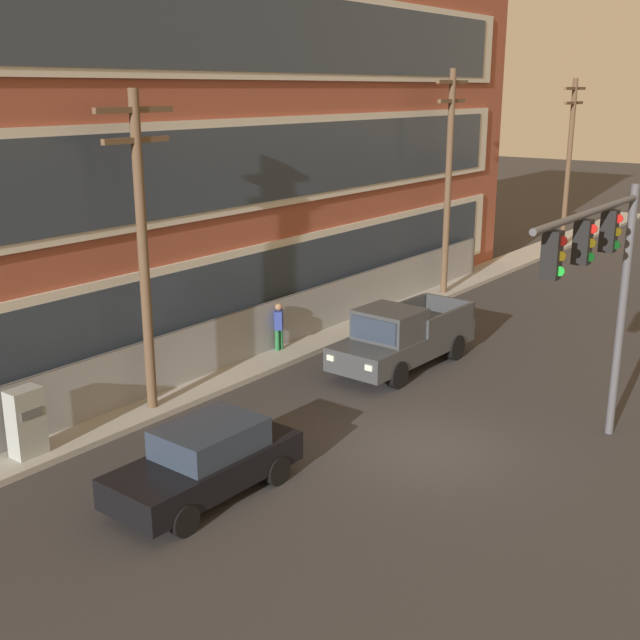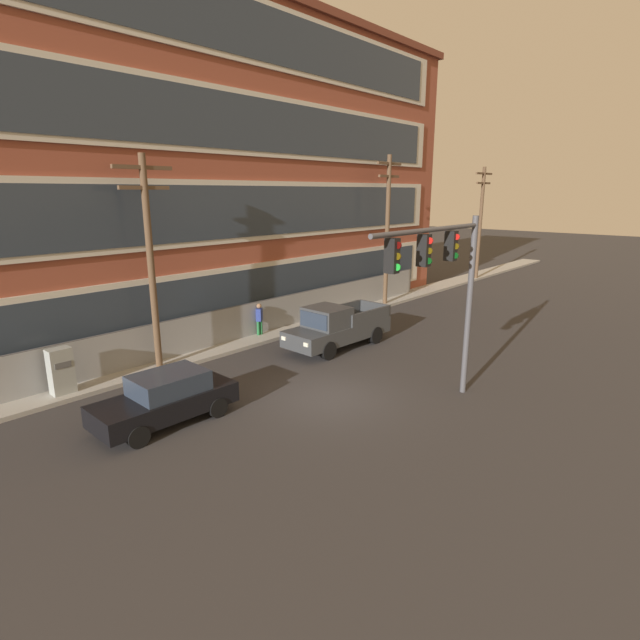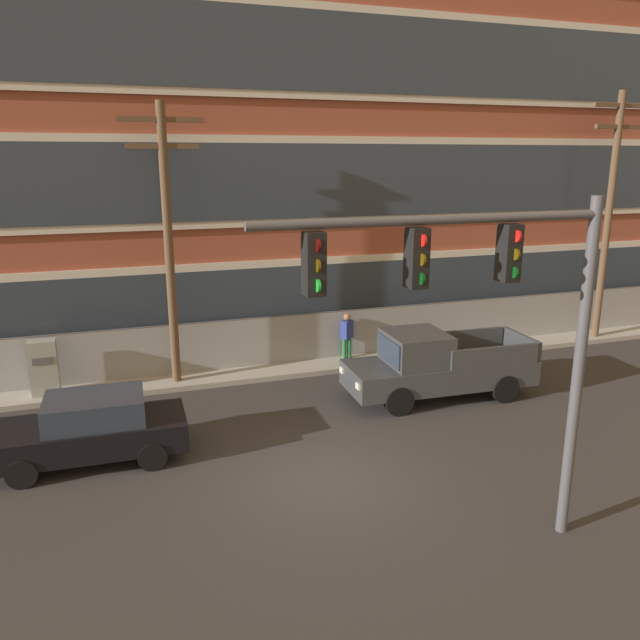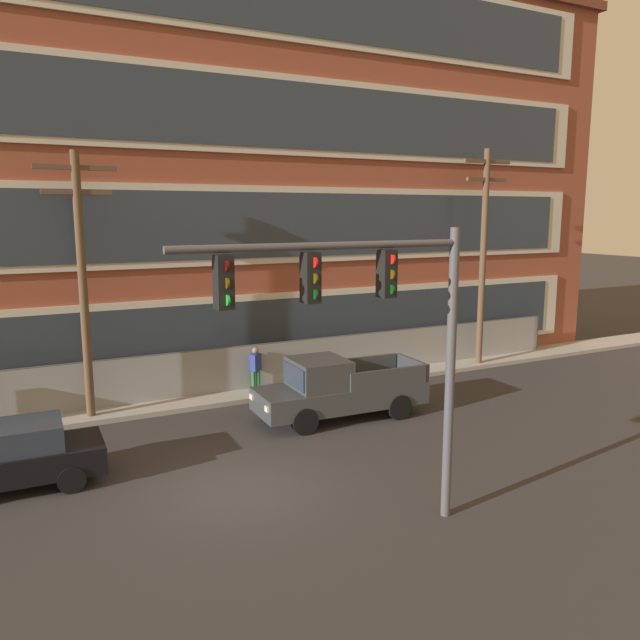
{
  "view_description": "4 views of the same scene",
  "coord_description": "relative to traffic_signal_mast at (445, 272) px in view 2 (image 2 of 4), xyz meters",
  "views": [
    {
      "loc": [
        -15.29,
        -8.44,
        8.17
      ],
      "look_at": [
        -0.94,
        2.4,
        2.96
      ],
      "focal_mm": 45.0,
      "sensor_mm": 36.0,
      "label": 1
    },
    {
      "loc": [
        -12.09,
        -10.25,
        6.85
      ],
      "look_at": [
        2.34,
        2.51,
        1.88
      ],
      "focal_mm": 28.0,
      "sensor_mm": 36.0,
      "label": 2
    },
    {
      "loc": [
        -3.97,
        -11.36,
        6.7
      ],
      "look_at": [
        1.68,
        5.26,
        2.1
      ],
      "focal_mm": 35.0,
      "sensor_mm": 36.0,
      "label": 3
    },
    {
      "loc": [
        -4.55,
        -12.99,
        6.37
      ],
      "look_at": [
        4.14,
        3.86,
        3.12
      ],
      "focal_mm": 35.0,
      "sensor_mm": 36.0,
      "label": 4
    }
  ],
  "objects": [
    {
      "name": "ground_plane",
      "position": [
        -1.67,
        3.16,
        -4.47
      ],
      "size": [
        160.0,
        160.0,
        0.0
      ],
      "primitive_type": "plane",
      "color": "#333030"
    },
    {
      "name": "sidewalk_building_side",
      "position": [
        -1.67,
        10.27,
        -4.39
      ],
      "size": [
        80.0,
        1.72,
        0.16
      ],
      "primitive_type": "cube",
      "color": "#9E9B93",
      "rests_on": "ground"
    },
    {
      "name": "brick_mill_building",
      "position": [
        -1.54,
        15.16,
        3.43
      ],
      "size": [
        41.09,
        8.65,
        15.77
      ],
      "color": "brown",
      "rests_on": "ground"
    },
    {
      "name": "chain_link_fence",
      "position": [
        -0.81,
        10.61,
        -3.58
      ],
      "size": [
        32.85,
        0.06,
        1.75
      ],
      "color": "gray",
      "rests_on": "ground"
    },
    {
      "name": "traffic_signal_mast",
      "position": [
        0.0,
        0.0,
        0.0
      ],
      "size": [
        5.87,
        0.43,
        6.1
      ],
      "color": "#4C4C51",
      "rests_on": "ground"
    },
    {
      "name": "pickup_truck_dark_grey",
      "position": [
        2.87,
        6.63,
        -3.53
      ],
      "size": [
        5.49,
        2.15,
        1.98
      ],
      "color": "#383A3D",
      "rests_on": "ground"
    },
    {
      "name": "sedan_black",
      "position": [
        -6.36,
        5.66,
        -3.67
      ],
      "size": [
        4.3,
        1.9,
        1.56
      ],
      "color": "black",
      "rests_on": "ground"
    },
    {
      "name": "utility_pole_near_corner",
      "position": [
        -4.02,
        9.99,
        0.05
      ],
      "size": [
        2.32,
        0.26,
        8.18
      ],
      "color": "brown",
      "rests_on": "ground"
    },
    {
      "name": "utility_pole_midblock",
      "position": [
        11.44,
        9.85,
        0.43
      ],
      "size": [
        2.31,
        0.26,
        8.91
      ],
      "color": "brown",
      "rests_on": "ground"
    },
    {
      "name": "utility_pole_far_east",
      "position": [
        24.05,
        9.68,
        0.36
      ],
      "size": [
        2.68,
        0.26,
        8.67
      ],
      "color": "brown",
      "rests_on": "ground"
    },
    {
      "name": "electrical_cabinet",
      "position": [
        -7.65,
        10.04,
        -3.6
      ],
      "size": [
        0.75,
        0.52,
        1.75
      ],
      "color": "#939993",
      "rests_on": "ground"
    },
    {
      "name": "pedestrian_near_cabinet",
      "position": [
        1.63,
        10.39,
        -3.5
      ],
      "size": [
        0.47,
        0.42,
        1.69
      ],
      "color": "#236B38",
      "rests_on": "ground"
    }
  ]
}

